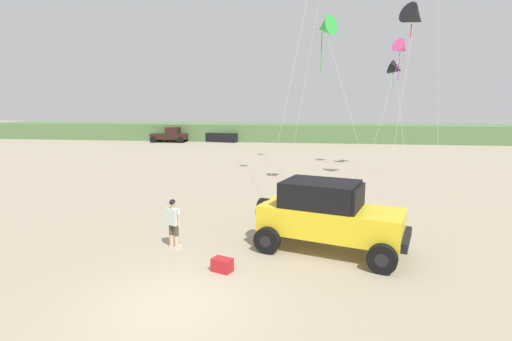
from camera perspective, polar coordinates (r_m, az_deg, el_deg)
The scene contains 11 objects.
ground_plane at distance 9.67m, azimuth -12.10°, elevation -19.11°, with size 220.00×220.00×0.00m, color tan.
dune_ridge at distance 54.78m, azimuth 5.05°, elevation 5.78°, with size 90.00×9.99×2.26m, color #567A47.
jeep at distance 12.49m, azimuth 10.74°, elevation -6.47°, with size 5.02×3.52×2.26m.
person_watching at distance 12.78m, azimuth -12.19°, elevation -7.38°, with size 0.58×0.42×1.67m.
cooler_box at distance 11.15m, azimuth -5.06°, elevation -13.82°, with size 0.56×0.36×0.38m, color #B21E23.
distant_pickup at distance 51.92m, azimuth -12.69°, elevation 5.17°, with size 4.66×2.51×1.98m.
distant_sedan at distance 51.37m, azimuth -4.99°, elevation 4.94°, with size 4.20×1.70×1.20m, color black.
kite_orange_streamer at distance 21.30m, azimuth 10.25°, elevation 20.22°, with size 3.22×3.84×9.19m.
kite_yellow_diamond at distance 29.00m, azimuth 20.93°, elevation 16.64°, with size 3.59×5.29×9.17m.
kite_blue_swept at distance 24.08m, azimuth 22.57°, elevation 20.32°, with size 2.50×4.68×10.30m.
kite_green_box at distance 29.92m, azimuth 20.10°, elevation 14.03°, with size 1.42×5.87×8.03m.
Camera 1 is at (3.14, -7.91, 4.59)m, focal length 26.85 mm.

